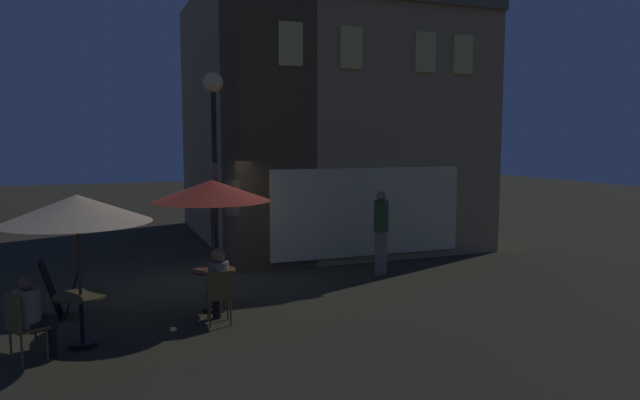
{
  "coord_description": "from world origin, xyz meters",
  "views": [
    {
      "loc": [
        -1.99,
        -11.56,
        2.99
      ],
      "look_at": [
        2.39,
        -0.28,
        1.71
      ],
      "focal_mm": 32.62,
      "sensor_mm": 36.0,
      "label": 1
    }
  ],
  "objects_px": {
    "cafe_chair_1": "(20,322)",
    "patio_umbrella_0": "(212,191)",
    "cafe_table_0": "(214,280)",
    "patron_seated_1": "(32,312)",
    "street_lamp_near_corner": "(214,125)",
    "patio_umbrella_1": "(77,209)",
    "patron_standing_2": "(381,232)",
    "cafe_table_1": "(81,308)",
    "cafe_chair_0": "(220,292)",
    "patron_seated_0": "(218,280)",
    "menu_sandwich_board": "(62,287)"
  },
  "relations": [
    {
      "from": "street_lamp_near_corner",
      "to": "cafe_table_1",
      "type": "relative_size",
      "value": 5.62
    },
    {
      "from": "cafe_table_1",
      "to": "patron_standing_2",
      "type": "relative_size",
      "value": 0.41
    },
    {
      "from": "patron_standing_2",
      "to": "cafe_table_0",
      "type": "bearing_deg",
      "value": -38.13
    },
    {
      "from": "street_lamp_near_corner",
      "to": "cafe_chair_1",
      "type": "bearing_deg",
      "value": -135.74
    },
    {
      "from": "street_lamp_near_corner",
      "to": "cafe_chair_1",
      "type": "xyz_separation_m",
      "value": [
        -3.23,
        -3.14,
        -2.69
      ]
    },
    {
      "from": "cafe_chair_1",
      "to": "patio_umbrella_0",
      "type": "bearing_deg",
      "value": -2.28
    },
    {
      "from": "cafe_table_1",
      "to": "patron_standing_2",
      "type": "bearing_deg",
      "value": 22.27
    },
    {
      "from": "cafe_table_1",
      "to": "cafe_chair_1",
      "type": "bearing_deg",
      "value": -150.54
    },
    {
      "from": "patron_standing_2",
      "to": "patron_seated_0",
      "type": "bearing_deg",
      "value": -30.34
    },
    {
      "from": "patio_umbrella_0",
      "to": "patio_umbrella_1",
      "type": "height_order",
      "value": "patio_umbrella_0"
    },
    {
      "from": "street_lamp_near_corner",
      "to": "patron_seated_1",
      "type": "height_order",
      "value": "street_lamp_near_corner"
    },
    {
      "from": "street_lamp_near_corner",
      "to": "cafe_table_1",
      "type": "xyz_separation_m",
      "value": [
        -2.49,
        -2.73,
        -2.7
      ]
    },
    {
      "from": "cafe_table_0",
      "to": "cafe_chair_1",
      "type": "bearing_deg",
      "value": -152.82
    },
    {
      "from": "patron_standing_2",
      "to": "street_lamp_near_corner",
      "type": "bearing_deg",
      "value": -61.81
    },
    {
      "from": "cafe_table_0",
      "to": "patron_seated_1",
      "type": "height_order",
      "value": "patron_seated_1"
    },
    {
      "from": "street_lamp_near_corner",
      "to": "patron_seated_0",
      "type": "height_order",
      "value": "street_lamp_near_corner"
    },
    {
      "from": "patron_seated_1",
      "to": "street_lamp_near_corner",
      "type": "bearing_deg",
      "value": 15.32
    },
    {
      "from": "cafe_table_1",
      "to": "cafe_chair_1",
      "type": "distance_m",
      "value": 0.85
    },
    {
      "from": "menu_sandwich_board",
      "to": "cafe_table_1",
      "type": "bearing_deg",
      "value": -77.72
    },
    {
      "from": "patron_standing_2",
      "to": "patron_seated_1",
      "type": "bearing_deg",
      "value": -35.18
    },
    {
      "from": "patron_seated_1",
      "to": "cafe_table_1",
      "type": "bearing_deg",
      "value": 0.0
    },
    {
      "from": "street_lamp_near_corner",
      "to": "cafe_chair_0",
      "type": "height_order",
      "value": "street_lamp_near_corner"
    },
    {
      "from": "street_lamp_near_corner",
      "to": "patio_umbrella_0",
      "type": "height_order",
      "value": "street_lamp_near_corner"
    },
    {
      "from": "cafe_table_0",
      "to": "patron_seated_0",
      "type": "xyz_separation_m",
      "value": [
        -0.05,
        -0.68,
        0.16
      ]
    },
    {
      "from": "cafe_table_0",
      "to": "patio_umbrella_0",
      "type": "height_order",
      "value": "patio_umbrella_0"
    },
    {
      "from": "cafe_table_1",
      "to": "patio_umbrella_1",
      "type": "relative_size",
      "value": 0.35
    },
    {
      "from": "menu_sandwich_board",
      "to": "patron_seated_1",
      "type": "xyz_separation_m",
      "value": [
        -0.28,
        -1.97,
        0.15
      ]
    },
    {
      "from": "cafe_chair_0",
      "to": "patron_standing_2",
      "type": "xyz_separation_m",
      "value": [
        4.05,
        2.27,
        0.4
      ]
    },
    {
      "from": "patron_seated_0",
      "to": "menu_sandwich_board",
      "type": "bearing_deg",
      "value": 66.38
    },
    {
      "from": "cafe_chair_1",
      "to": "patron_standing_2",
      "type": "bearing_deg",
      "value": -6.37
    },
    {
      "from": "cafe_chair_1",
      "to": "cafe_table_0",
      "type": "bearing_deg",
      "value": -2.28
    },
    {
      "from": "cafe_chair_0",
      "to": "cafe_table_1",
      "type": "bearing_deg",
      "value": 100.44
    },
    {
      "from": "street_lamp_near_corner",
      "to": "cafe_table_1",
      "type": "distance_m",
      "value": 4.57
    },
    {
      "from": "patron_seated_1",
      "to": "patron_standing_2",
      "type": "distance_m",
      "value": 7.28
    },
    {
      "from": "street_lamp_near_corner",
      "to": "menu_sandwich_board",
      "type": "xyz_separation_m",
      "value": [
        -2.81,
        -1.1,
        -2.75
      ]
    },
    {
      "from": "cafe_table_0",
      "to": "patron_standing_2",
      "type": "xyz_separation_m",
      "value": [
        3.99,
        1.45,
        0.39
      ]
    },
    {
      "from": "street_lamp_near_corner",
      "to": "patron_standing_2",
      "type": "height_order",
      "value": "street_lamp_near_corner"
    },
    {
      "from": "patio_umbrella_0",
      "to": "cafe_chair_1",
      "type": "bearing_deg",
      "value": -152.82
    },
    {
      "from": "patio_umbrella_1",
      "to": "cafe_table_1",
      "type": "bearing_deg",
      "value": -90.0
    },
    {
      "from": "cafe_chair_0",
      "to": "cafe_chair_1",
      "type": "height_order",
      "value": "cafe_chair_1"
    },
    {
      "from": "patio_umbrella_1",
      "to": "patron_standing_2",
      "type": "xyz_separation_m",
      "value": [
        6.09,
        2.5,
        -1.05
      ]
    },
    {
      "from": "cafe_table_1",
      "to": "patron_seated_0",
      "type": "height_order",
      "value": "patron_seated_0"
    },
    {
      "from": "cafe_table_1",
      "to": "patron_seated_0",
      "type": "distance_m",
      "value": 2.09
    },
    {
      "from": "street_lamp_near_corner",
      "to": "patron_seated_0",
      "type": "relative_size",
      "value": 3.46
    },
    {
      "from": "street_lamp_near_corner",
      "to": "patio_umbrella_1",
      "type": "bearing_deg",
      "value": -132.37
    },
    {
      "from": "patio_umbrella_0",
      "to": "patron_standing_2",
      "type": "distance_m",
      "value": 4.4
    },
    {
      "from": "patio_umbrella_0",
      "to": "patron_seated_0",
      "type": "bearing_deg",
      "value": -94.24
    },
    {
      "from": "patron_seated_0",
      "to": "patron_standing_2",
      "type": "height_order",
      "value": "patron_standing_2"
    },
    {
      "from": "patio_umbrella_0",
      "to": "patron_standing_2",
      "type": "bearing_deg",
      "value": 20.01
    },
    {
      "from": "street_lamp_near_corner",
      "to": "patron_standing_2",
      "type": "bearing_deg",
      "value": -3.67
    }
  ]
}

